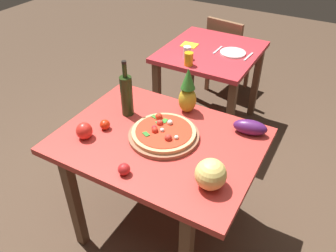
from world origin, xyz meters
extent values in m
plane|color=#4C3828|center=(0.00, 0.00, 0.00)|extent=(10.00, 10.00, 0.00)
cube|color=brown|center=(-0.39, -0.39, 0.37)|extent=(0.06, 0.06, 0.74)
cube|color=brown|center=(-0.39, 0.39, 0.37)|extent=(0.06, 0.06, 0.74)
cube|color=brown|center=(0.39, 0.39, 0.37)|extent=(0.06, 0.06, 0.74)
cube|color=#C0342E|center=(0.00, 0.00, 0.76)|extent=(1.16, 0.87, 0.04)
cube|color=brown|center=(-0.59, 0.95, 0.37)|extent=(0.06, 0.06, 0.74)
cube|color=brown|center=(0.12, 0.95, 0.37)|extent=(0.06, 0.06, 0.74)
cube|color=brown|center=(-0.59, 1.67, 0.37)|extent=(0.06, 0.06, 0.74)
cube|color=brown|center=(0.12, 1.67, 0.37)|extent=(0.06, 0.06, 0.74)
cube|color=red|center=(-0.24, 1.31, 0.76)|extent=(0.81, 0.88, 0.04)
cube|color=brown|center=(-0.12, 2.19, 0.21)|extent=(0.04, 0.04, 0.41)
cube|color=brown|center=(-0.45, 2.24, 0.21)|extent=(0.04, 0.04, 0.41)
cube|color=brown|center=(-0.17, 1.86, 0.21)|extent=(0.04, 0.04, 0.41)
cube|color=brown|center=(-0.49, 1.91, 0.21)|extent=(0.04, 0.04, 0.41)
cube|color=brown|center=(-0.31, 2.05, 0.43)|extent=(0.45, 0.45, 0.04)
cube|color=#895E3F|center=(-0.33, 1.87, 0.65)|extent=(0.40, 0.10, 0.40)
cylinder|color=brown|center=(0.02, 0.02, 0.79)|extent=(0.42, 0.42, 0.02)
cylinder|color=tan|center=(0.02, 0.02, 0.81)|extent=(0.37, 0.37, 0.02)
cylinder|color=red|center=(0.02, 0.02, 0.83)|extent=(0.33, 0.33, 0.00)
sphere|color=red|center=(-0.07, 0.12, 0.84)|extent=(0.04, 0.04, 0.04)
sphere|color=red|center=(-0.03, 0.07, 0.84)|extent=(0.04, 0.04, 0.04)
sphere|color=red|center=(0.08, -0.04, 0.84)|extent=(0.04, 0.04, 0.04)
sphere|color=red|center=(-0.02, -0.01, 0.84)|extent=(0.04, 0.04, 0.04)
sphere|color=red|center=(-0.03, 0.01, 0.84)|extent=(0.03, 0.03, 0.03)
cube|color=#247C3A|center=(-0.04, 0.08, 0.83)|extent=(0.05, 0.05, 0.00)
cube|color=#2D7628|center=(-0.05, -0.06, 0.83)|extent=(0.05, 0.04, 0.00)
cube|color=#367228|center=(-0.09, 0.11, 0.83)|extent=(0.05, 0.04, 0.00)
cube|color=#317F29|center=(-0.02, 0.10, 0.83)|extent=(0.03, 0.05, 0.00)
sphere|color=white|center=(0.02, 0.10, 0.84)|extent=(0.03, 0.03, 0.03)
sphere|color=white|center=(0.12, -0.01, 0.83)|extent=(0.02, 0.02, 0.02)
sphere|color=white|center=(0.02, 0.01, 0.83)|extent=(0.02, 0.02, 0.02)
cylinder|color=#1F2F12|center=(-0.30, 0.12, 0.91)|extent=(0.08, 0.08, 0.26)
cylinder|color=#1F2F12|center=(-0.30, 0.12, 1.09)|extent=(0.03, 0.03, 0.09)
cylinder|color=black|center=(-0.30, 0.12, 1.14)|extent=(0.03, 0.03, 0.02)
ellipsoid|color=#B19824|center=(0.01, 0.34, 0.86)|extent=(0.11, 0.11, 0.17)
cone|color=#297023|center=(0.01, 0.34, 1.02)|extent=(0.09, 0.09, 0.14)
sphere|color=#ECCC6B|center=(0.41, -0.20, 0.86)|extent=(0.16, 0.16, 0.16)
ellipsoid|color=red|center=(-0.38, -0.20, 0.82)|extent=(0.10, 0.10, 0.10)
ellipsoid|color=#4D1C57|center=(0.44, 0.30, 0.82)|extent=(0.21, 0.13, 0.09)
sphere|color=red|center=(-0.33, -0.08, 0.81)|extent=(0.06, 0.06, 0.06)
sphere|color=red|center=(-0.01, -0.34, 0.81)|extent=(0.06, 0.06, 0.06)
cylinder|color=orange|center=(-0.28, 0.94, 0.83)|extent=(0.07, 0.07, 0.11)
cylinder|color=silver|center=(-0.35, 1.05, 0.83)|extent=(0.06, 0.06, 0.10)
cylinder|color=white|center=(-0.04, 1.32, 0.78)|extent=(0.22, 0.22, 0.02)
cube|color=silver|center=(-0.18, 1.32, 0.78)|extent=(0.02, 0.18, 0.01)
cube|color=silver|center=(0.10, 1.32, 0.78)|extent=(0.03, 0.18, 0.01)
cube|color=yellow|center=(-0.45, 1.30, 0.78)|extent=(0.15, 0.13, 0.01)
camera|label=1|loc=(0.81, -1.33, 2.01)|focal=36.24mm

